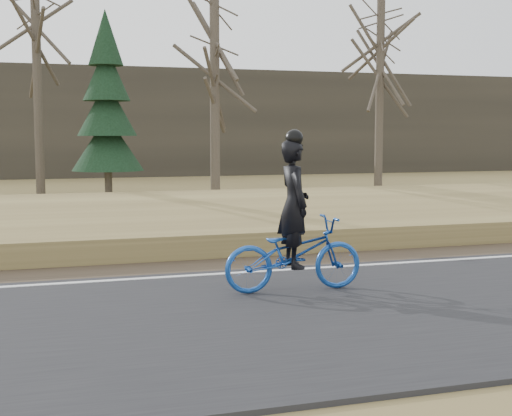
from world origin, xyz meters
name	(u,v)px	position (x,y,z in m)	size (l,w,h in m)	color
ground	(495,263)	(0.00, 0.00, 0.00)	(120.00, 120.00, 0.00)	#96844C
edge_line	(489,257)	(0.00, 0.20, 0.07)	(120.00, 0.12, 0.01)	silver
shoulder	(458,251)	(0.00, 1.20, 0.02)	(120.00, 1.60, 0.04)	#473A2B
embankment	(387,224)	(0.00, 4.20, 0.22)	(120.00, 5.00, 0.44)	#96844C
ballast	(324,208)	(0.00, 8.00, 0.23)	(120.00, 3.00, 0.45)	slate
railroad	(324,197)	(0.00, 8.00, 0.53)	(120.00, 2.40, 0.29)	black
treeline_backdrop	(176,123)	(0.00, 30.00, 3.00)	(120.00, 4.00, 6.00)	#383328
cyclist	(294,240)	(-4.45, -1.33, 0.80)	(2.09, 0.78, 2.36)	#16459B
bare_tree_left	(38,89)	(-7.75, 17.65, 4.05)	(0.36, 0.36, 8.11)	brown
bare_tree_near_left	(215,98)	(-1.48, 14.97, 3.69)	(0.36, 0.36, 7.37)	brown
bare_tree_center	(380,86)	(6.53, 17.34, 4.45)	(0.36, 0.36, 8.89)	brown
conifer	(107,110)	(-5.40, 15.42, 3.23)	(2.60, 2.60, 6.82)	brown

